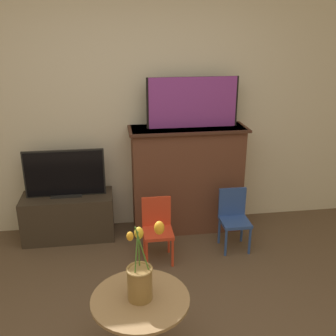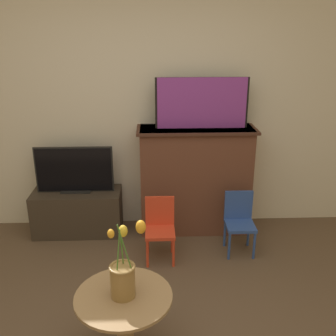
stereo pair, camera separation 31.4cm
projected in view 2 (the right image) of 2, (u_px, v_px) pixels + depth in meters
wall_back at (145, 99)px, 3.93m from camera, size 8.00×0.06×2.70m
fireplace_mantel at (195, 179)px, 4.02m from camera, size 1.17×0.41×1.10m
painting at (202, 103)px, 3.76m from camera, size 0.90×0.03×0.49m
tv_stand at (78, 212)px, 4.06m from camera, size 0.89×0.39×0.45m
tv_monitor at (74, 170)px, 3.91m from camera, size 0.77×0.12×0.47m
chair_red at (160, 226)px, 3.58m from camera, size 0.27×0.27×0.58m
chair_blue at (239, 219)px, 3.69m from camera, size 0.27×0.27×0.58m
side_table at (125, 318)px, 2.46m from camera, size 0.60×0.60×0.50m
vase_tulips at (123, 275)px, 2.35m from camera, size 0.22×0.19×0.52m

